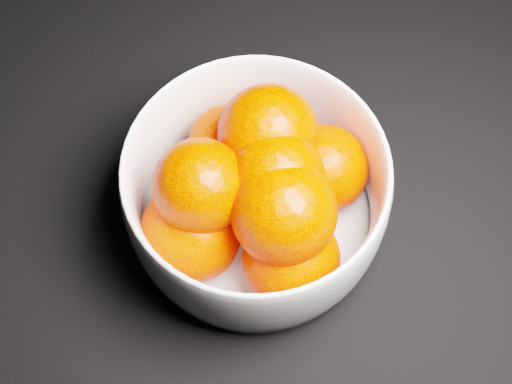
% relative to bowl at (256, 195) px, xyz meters
% --- Properties ---
extents(ground, '(3.00, 3.00, 0.00)m').
position_rel_bowl_xyz_m(ground, '(0.04, 0.25, -0.05)').
color(ground, black).
rests_on(ground, ground).
extents(bowl, '(0.20, 0.20, 0.10)m').
position_rel_bowl_xyz_m(bowl, '(0.00, 0.00, 0.00)').
color(bowl, silver).
rests_on(bowl, ground).
extents(orange_pile, '(0.15, 0.16, 0.12)m').
position_rel_bowl_xyz_m(orange_pile, '(0.00, -0.01, 0.02)').
color(orange_pile, '#FF2D00').
rests_on(orange_pile, bowl).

